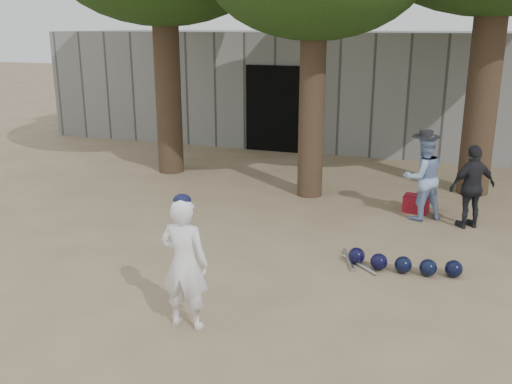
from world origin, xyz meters
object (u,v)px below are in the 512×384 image
at_px(boy_player, 184,264).
at_px(red_bag, 416,204).
at_px(spectator_blue, 423,177).
at_px(spectator_dark, 472,187).

relative_size(boy_player, red_bag, 3.52).
bearing_deg(spectator_blue, boy_player, 32.09).
bearing_deg(red_bag, spectator_dark, -31.59).
bearing_deg(boy_player, spectator_blue, -116.42).
xyz_separation_m(boy_player, spectator_blue, (2.20, 4.58, -0.01)).
distance_m(spectator_blue, spectator_dark, 0.81).
distance_m(boy_player, red_bag, 5.39).
distance_m(spectator_blue, red_bag, 0.68).
relative_size(spectator_blue, spectator_dark, 1.06).
xyz_separation_m(spectator_dark, red_bag, (-0.87, 0.54, -0.54)).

